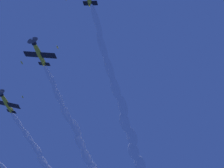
{
  "coord_description": "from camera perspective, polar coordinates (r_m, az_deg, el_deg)",
  "views": [
    {
      "loc": [
        -28.98,
        -5.14,
        2.1
      ],
      "look_at": [
        22.35,
        3.09,
        60.58
      ],
      "focal_mm": 48.26,
      "sensor_mm": 36.0,
      "label": 1
    }
  ],
  "objects": [
    {
      "name": "airplane_right_wingman",
      "position": [
        90.38,
        -19.45,
        -3.3
      ],
      "size": [
        8.74,
        8.93,
        4.48
      ],
      "color": "gold"
    },
    {
      "name": "smoke_trail_lead",
      "position": [
        95.78,
        3.7,
        -10.54
      ],
      "size": [
        71.4,
        7.56,
        4.61
      ],
      "color": "white"
    },
    {
      "name": "airplane_left_wingman",
      "position": [
        76.38,
        -13.71,
        5.76
      ],
      "size": [
        8.71,
        9.13,
        3.99
      ],
      "color": "gold"
    }
  ]
}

